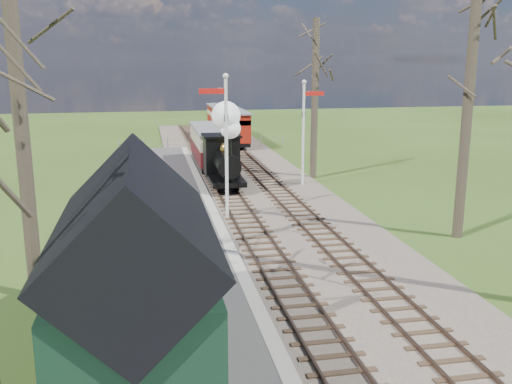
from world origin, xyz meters
The scene contains 18 objects.
distant_hills centered at (1.40, 64.38, -16.21)m, with size 114.40×48.00×22.02m.
ballast_bed centered at (1.30, 22.00, 0.05)m, with size 8.00×60.00×0.10m, color brown.
track_near centered at (0.00, 22.00, 0.10)m, with size 1.60×60.00×0.15m.
track_far centered at (2.60, 22.00, 0.10)m, with size 1.60×60.00×0.15m.
platform centered at (-3.50, 14.00, 0.10)m, with size 5.00×44.00×0.20m, color #474442.
coping_strip centered at (-1.20, 14.00, 0.10)m, with size 0.40×44.00×0.21m, color #B2AD9E.
station_shed centered at (-4.30, 4.00, 2.27)m, with size 3.25×6.30×4.78m.
semaphore_near centered at (-0.77, 16.00, 3.62)m, with size 1.22×0.24×6.22m.
semaphore_far centered at (4.37, 22.00, 3.35)m, with size 1.22×0.24×5.72m.
bare_trees centered at (1.33, 10.10, 5.21)m, with size 15.51×22.39×12.00m.
fence_line centered at (0.30, 36.00, 0.55)m, with size 12.60×0.08×1.00m.
locomotive centered at (-0.01, 21.81, 2.11)m, with size 1.83×4.28×4.58m.
coach centered at (0.00, 27.88, 1.54)m, with size 2.14×7.33×2.25m.
red_carriage_a centered at (2.60, 36.47, 1.59)m, with size 2.20×5.46×2.32m.
red_carriage_b centered at (2.60, 41.97, 1.59)m, with size 2.20×5.46×2.32m.
sign_board centered at (-2.72, 8.64, 0.70)m, with size 0.19×0.69×1.00m.
bench centered at (-2.58, 6.30, 0.58)m, with size 0.56×1.46×0.82m.
person centered at (-3.16, 5.92, 0.82)m, with size 0.45×0.29×1.23m, color #191F2E.
Camera 1 is at (-3.96, -7.42, 6.76)m, focal length 40.00 mm.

